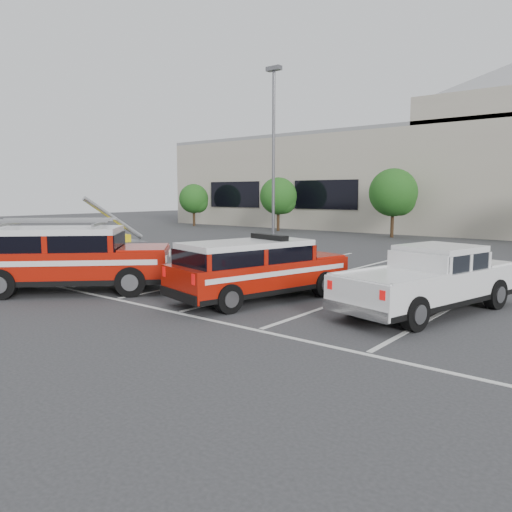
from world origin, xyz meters
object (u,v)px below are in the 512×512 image
(tree_mid_left, at_px, (395,194))
(ladder_suv, at_px, (71,263))
(tree_left, at_px, (279,197))
(light_pole_left, at_px, (274,157))
(fire_chief_suv, at_px, (257,273))
(utility_rig, at_px, (100,251))
(white_pickup, at_px, (429,286))
(tree_far_left, at_px, (195,200))
(convention_building, at_px, (509,173))

(tree_mid_left, bearing_deg, ladder_suv, -89.69)
(tree_left, xyz_separation_m, ladder_suv, (10.14, -25.02, -1.85))
(light_pole_left, height_order, ladder_suv, light_pole_left)
(light_pole_left, height_order, fire_chief_suv, light_pole_left)
(utility_rig, bearing_deg, white_pickup, 13.94)
(tree_mid_left, relative_size, fire_chief_suv, 0.85)
(tree_far_left, relative_size, ladder_suv, 0.69)
(convention_building, relative_size, white_pickup, 10.10)
(tree_left, distance_m, ladder_suv, 27.06)
(convention_building, relative_size, tree_mid_left, 12.38)
(white_pickup, relative_size, ladder_suv, 1.03)
(tree_mid_left, bearing_deg, fire_chief_suv, -76.09)
(fire_chief_suv, xyz_separation_m, white_pickup, (4.46, 1.62, -0.09))
(tree_mid_left, distance_m, ladder_suv, 25.11)
(tree_mid_left, distance_m, utility_rig, 21.55)
(tree_left, xyz_separation_m, utility_rig, (5.68, -20.98, -2.18))
(tree_mid_left, height_order, ladder_suv, tree_mid_left)
(tree_mid_left, relative_size, ladder_suv, 0.84)
(tree_mid_left, bearing_deg, white_pickup, -64.22)
(convention_building, xyz_separation_m, utility_rig, (-9.41, -30.79, -4.12))
(tree_left, bearing_deg, ladder_suv, -67.95)
(convention_building, relative_size, tree_left, 13.58)
(convention_building, height_order, tree_left, convention_building)
(tree_left, height_order, white_pickup, tree_left)
(fire_chief_suv, bearing_deg, utility_rig, -173.93)
(white_pickup, height_order, ladder_suv, ladder_suv)
(light_pole_left, distance_m, utility_rig, 11.92)
(tree_left, bearing_deg, tree_mid_left, 0.00)
(convention_building, xyz_separation_m, tree_far_left, (-25.09, -9.82, -2.22))
(convention_building, bearing_deg, ladder_suv, -98.09)
(tree_mid_left, bearing_deg, convention_building, 62.60)
(convention_building, distance_m, tree_left, 18.11)
(ladder_suv, height_order, utility_rig, utility_rig)
(tree_mid_left, bearing_deg, tree_left, -180.00)
(light_pole_left, bearing_deg, ladder_suv, -77.84)
(tree_mid_left, height_order, light_pole_left, light_pole_left)
(ladder_suv, xyz_separation_m, utility_rig, (-4.46, 4.05, -0.32))
(light_pole_left, bearing_deg, tree_left, 124.52)
(light_pole_left, distance_m, white_pickup, 17.43)
(light_pole_left, bearing_deg, utility_rig, -96.41)
(tree_far_left, height_order, tree_left, tree_left)
(convention_building, xyz_separation_m, tree_mid_left, (-5.09, -9.82, -1.68))
(light_pole_left, bearing_deg, fire_chief_suv, -54.88)
(tree_far_left, relative_size, tree_left, 0.90)
(tree_left, height_order, light_pole_left, light_pole_left)
(ladder_suv, relative_size, utility_rig, 1.56)
(convention_building, height_order, tree_mid_left, convention_building)
(convention_building, distance_m, white_pickup, 31.14)
(tree_far_left, distance_m, utility_rig, 26.26)
(white_pickup, bearing_deg, light_pole_left, 154.59)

